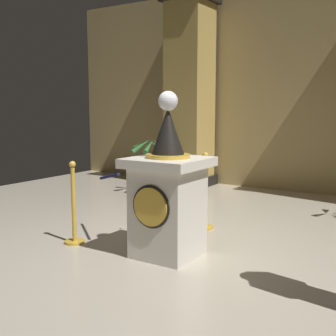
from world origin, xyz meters
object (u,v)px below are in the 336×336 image
stanchion_near (205,202)px  stanchion_far (74,215)px  pedestal_clock (168,195)px  potted_palm_left (152,176)px

stanchion_near → stanchion_far: bearing=-125.4°
pedestal_clock → potted_palm_left: size_ratio=1.65×
pedestal_clock → stanchion_near: (-0.17, 1.19, -0.32)m
pedestal_clock → potted_palm_left: 3.61m
stanchion_far → stanchion_near: bearing=54.6°
stanchion_far → potted_palm_left: 3.24m
stanchion_near → potted_palm_left: potted_palm_left is taller
pedestal_clock → potted_palm_left: (-2.19, 2.84, -0.35)m
stanchion_near → potted_palm_left: bearing=140.8°
pedestal_clock → stanchion_far: (-1.19, -0.24, -0.34)m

